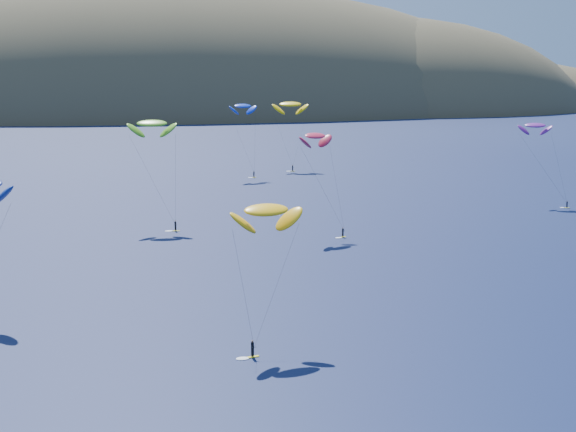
# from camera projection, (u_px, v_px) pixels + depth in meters

# --- Properties ---
(island) EXTENTS (730.00, 300.00, 210.00)m
(island) POSITION_uv_depth(u_px,v_px,m) (197.00, 125.00, 599.92)
(island) COLOR #3D3526
(island) RESTS_ON ground
(kitesurfer_2) EXTENTS (9.21, 9.85, 17.84)m
(kitesurfer_2) POSITION_uv_depth(u_px,v_px,m) (266.00, 210.00, 93.59)
(kitesurfer_2) COLOR yellow
(kitesurfer_2) RESTS_ON ground
(kitesurfer_3) EXTENTS (9.70, 11.50, 23.31)m
(kitesurfer_3) POSITION_uv_depth(u_px,v_px,m) (152.00, 123.00, 161.79)
(kitesurfer_3) COLOR yellow
(kitesurfer_3) RESTS_ON ground
(kitesurfer_4) EXTENTS (9.04, 6.72, 23.03)m
(kitesurfer_4) POSITION_uv_depth(u_px,v_px,m) (243.00, 106.00, 233.32)
(kitesurfer_4) COLOR yellow
(kitesurfer_4) RESTS_ON ground
(kitesurfer_6) EXTENTS (8.20, 13.59, 20.39)m
(kitesurfer_6) POSITION_uv_depth(u_px,v_px,m) (535.00, 125.00, 189.31)
(kitesurfer_6) COLOR yellow
(kitesurfer_6) RESTS_ON ground
(kitesurfer_9) EXTENTS (8.81, 9.84, 21.02)m
(kitesurfer_9) POSITION_uv_depth(u_px,v_px,m) (315.00, 136.00, 153.82)
(kitesurfer_9) COLOR yellow
(kitesurfer_9) RESTS_ON ground
(kitesurfer_11) EXTENTS (11.53, 12.01, 23.33)m
(kitesurfer_11) POSITION_uv_depth(u_px,v_px,m) (290.00, 104.00, 252.73)
(kitesurfer_11) COLOR yellow
(kitesurfer_11) RESTS_ON ground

